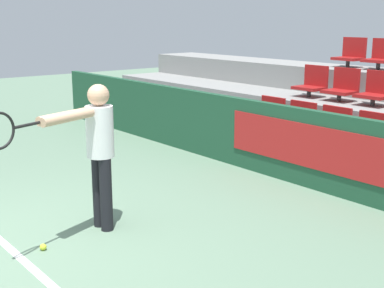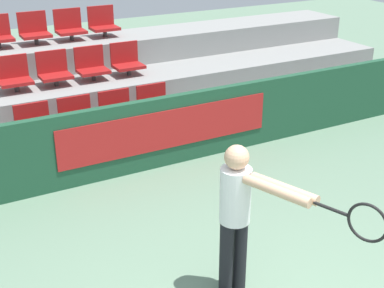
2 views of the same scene
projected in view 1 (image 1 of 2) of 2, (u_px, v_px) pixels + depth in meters
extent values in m
cube|color=white|center=(11.00, 250.00, 5.17)|extent=(4.34, 0.08, 0.01)
cube|color=#1E4C33|center=(281.00, 142.00, 7.39)|extent=(12.32, 0.12, 1.03)
cube|color=red|center=(323.00, 149.00, 6.76)|extent=(3.23, 0.02, 0.57)
cube|color=gray|center=(308.00, 156.00, 7.83)|extent=(11.92, 1.05, 0.44)
cube|color=gray|center=(351.00, 132.00, 8.42)|extent=(11.92, 1.05, 0.88)
cylinder|color=#333333|center=(265.00, 127.00, 8.49)|extent=(0.07, 0.07, 0.13)
cube|color=#A31919|center=(265.00, 121.00, 8.47)|extent=(0.48, 0.38, 0.05)
cube|color=#A31919|center=(273.00, 108.00, 8.53)|extent=(0.48, 0.04, 0.35)
cylinder|color=#333333|center=(295.00, 133.00, 8.02)|extent=(0.07, 0.07, 0.13)
cube|color=#A31919|center=(295.00, 127.00, 8.00)|extent=(0.48, 0.38, 0.05)
cube|color=#A31919|center=(303.00, 113.00, 8.06)|extent=(0.48, 0.04, 0.35)
cylinder|color=#333333|center=(328.00, 140.00, 7.56)|extent=(0.07, 0.07, 0.13)
cube|color=#A31919|center=(328.00, 134.00, 7.54)|extent=(0.48, 0.38, 0.05)
cube|color=#A31919|center=(337.00, 119.00, 7.60)|extent=(0.48, 0.04, 0.35)
cylinder|color=#333333|center=(366.00, 148.00, 7.10)|extent=(0.07, 0.07, 0.13)
cube|color=#A31919|center=(366.00, 141.00, 7.08)|extent=(0.48, 0.38, 0.05)
cube|color=#A31919|center=(375.00, 125.00, 7.14)|extent=(0.48, 0.04, 0.35)
cylinder|color=#333333|center=(309.00, 93.00, 9.02)|extent=(0.07, 0.07, 0.13)
cube|color=#A31919|center=(309.00, 88.00, 9.00)|extent=(0.48, 0.38, 0.05)
cube|color=#A31919|center=(316.00, 76.00, 9.06)|extent=(0.48, 0.04, 0.35)
cylinder|color=#333333|center=(339.00, 97.00, 8.56)|extent=(0.07, 0.07, 0.13)
cube|color=#A31919|center=(339.00, 92.00, 8.54)|extent=(0.48, 0.38, 0.05)
cube|color=#A31919|center=(347.00, 79.00, 8.60)|extent=(0.48, 0.04, 0.35)
cylinder|color=#333333|center=(373.00, 102.00, 8.10)|extent=(0.07, 0.07, 0.13)
cube|color=#A31919|center=(373.00, 96.00, 8.08)|extent=(0.48, 0.38, 0.05)
cube|color=#A31919|center=(381.00, 82.00, 8.14)|extent=(0.48, 0.04, 0.35)
cylinder|color=#333333|center=(348.00, 64.00, 9.56)|extent=(0.07, 0.07, 0.13)
cube|color=#A31919|center=(348.00, 59.00, 9.54)|extent=(0.48, 0.38, 0.05)
cube|color=#A31919|center=(355.00, 47.00, 9.60)|extent=(0.48, 0.04, 0.35)
cylinder|color=#333333|center=(378.00, 66.00, 9.10)|extent=(0.07, 0.07, 0.13)
cube|color=#A31919|center=(379.00, 61.00, 9.08)|extent=(0.48, 0.38, 0.05)
cylinder|color=black|center=(99.00, 191.00, 5.69)|extent=(0.13, 0.13, 0.79)
cylinder|color=black|center=(106.00, 195.00, 5.57)|extent=(0.13, 0.13, 0.79)
cylinder|color=white|center=(100.00, 132.00, 5.48)|extent=(0.28, 0.28, 0.53)
sphere|color=tan|center=(98.00, 95.00, 5.39)|extent=(0.22, 0.22, 0.22)
cylinder|color=tan|center=(64.00, 116.00, 5.08)|extent=(0.29, 0.63, 0.09)
cylinder|color=tan|center=(68.00, 117.00, 5.02)|extent=(0.29, 0.63, 0.09)
cylinder|color=black|center=(27.00, 125.00, 4.66)|extent=(0.12, 0.29, 0.03)
sphere|color=#CCDB33|center=(43.00, 247.00, 5.16)|extent=(0.07, 0.07, 0.07)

